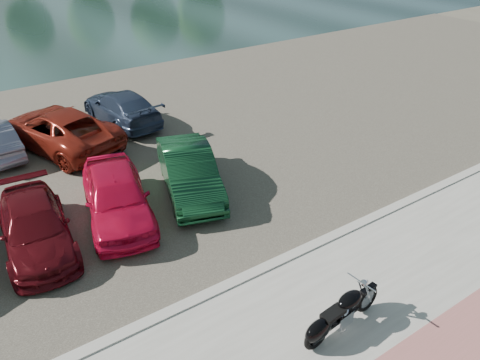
% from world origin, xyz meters
% --- Properties ---
extents(ground, '(200.00, 200.00, 0.00)m').
position_xyz_m(ground, '(0.00, 0.00, 0.00)').
color(ground, '#595447').
rests_on(ground, ground).
extents(promenade, '(60.00, 6.00, 0.10)m').
position_xyz_m(promenade, '(0.00, -1.00, 0.05)').
color(promenade, '#9C9A93').
rests_on(promenade, ground).
extents(kerb, '(60.00, 0.30, 0.14)m').
position_xyz_m(kerb, '(0.00, 2.00, 0.07)').
color(kerb, '#9C9A93').
rests_on(kerb, ground).
extents(parking_lot, '(60.00, 18.00, 0.04)m').
position_xyz_m(parking_lot, '(0.00, 11.00, 0.02)').
color(parking_lot, '#3E3A32').
rests_on(parking_lot, ground).
extents(river, '(120.00, 40.00, 0.00)m').
position_xyz_m(river, '(0.00, 40.00, 0.00)').
color(river, '#1A2F2A').
rests_on(river, ground).
extents(motorcycle, '(2.33, 0.75, 1.05)m').
position_xyz_m(motorcycle, '(-1.41, -0.51, 0.56)').
color(motorcycle, black).
rests_on(motorcycle, promenade).
extents(car_3, '(2.08, 4.35, 1.22)m').
position_xyz_m(car_3, '(-5.93, 6.23, 0.65)').
color(car_3, '#4E0B11').
rests_on(car_3, parking_lot).
extents(car_4, '(2.72, 4.69, 1.50)m').
position_xyz_m(car_4, '(-3.62, 6.30, 0.79)').
color(car_4, red).
rests_on(car_4, parking_lot).
extents(car_5, '(2.80, 4.66, 1.45)m').
position_xyz_m(car_5, '(-1.14, 6.43, 0.76)').
color(car_5, '#0F371D').
rests_on(car_5, parking_lot).
extents(car_10, '(4.07, 5.88, 1.49)m').
position_xyz_m(car_10, '(-3.67, 12.01, 0.79)').
color(car_10, maroon).
rests_on(car_10, parking_lot).
extents(car_11, '(2.29, 4.79, 1.35)m').
position_xyz_m(car_11, '(-0.82, 12.97, 0.71)').
color(car_11, '#27344C').
rests_on(car_11, parking_lot).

